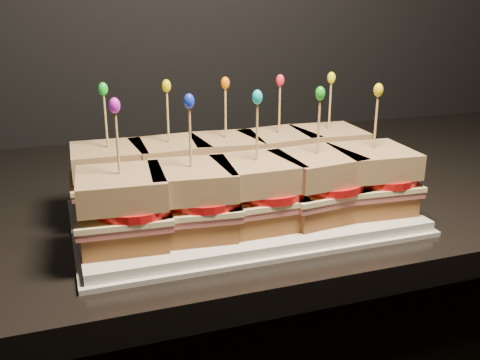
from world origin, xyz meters
name	(u,v)px	position (x,y,z in m)	size (l,w,h in m)	color
granite_slab	(72,209)	(0.06, 1.67, 0.88)	(2.32, 0.69, 0.04)	black
platter	(240,213)	(0.27, 1.51, 0.91)	(0.42, 0.26, 0.02)	white
platter_rim	(240,217)	(0.27, 1.51, 0.90)	(0.43, 0.27, 0.01)	white
sandwich_0_bread_bot	(112,196)	(0.11, 1.57, 0.93)	(0.09, 0.09, 0.03)	#563616
sandwich_0_ham	(111,185)	(0.11, 1.57, 0.94)	(0.10, 0.10, 0.01)	#BE655A
sandwich_0_cheese	(110,180)	(0.11, 1.57, 0.95)	(0.10, 0.10, 0.01)	#FDEAAA
sandwich_0_tomato	(120,174)	(0.12, 1.56, 0.96)	(0.09, 0.09, 0.01)	red
sandwich_0_bread_top	(109,159)	(0.11, 1.57, 0.98)	(0.09, 0.09, 0.03)	#682F0F
sandwich_0_pick	(106,124)	(0.11, 1.57, 1.03)	(0.00, 0.00, 0.09)	tan
sandwich_0_frill	(103,89)	(0.11, 1.57, 1.07)	(0.01, 0.01, 0.02)	green
sandwich_1_bread_bot	(171,190)	(0.19, 1.57, 0.93)	(0.09, 0.09, 0.03)	#563616
sandwich_1_ham	(170,178)	(0.19, 1.57, 0.94)	(0.10, 0.10, 0.01)	#BE655A
sandwich_1_cheese	(170,173)	(0.19, 1.57, 0.95)	(0.10, 0.10, 0.01)	#FDEAAA
sandwich_1_tomato	(180,169)	(0.20, 1.56, 0.96)	(0.09, 0.09, 0.01)	red
sandwich_1_bread_top	(169,154)	(0.19, 1.57, 0.98)	(0.09, 0.09, 0.03)	#682F0F
sandwich_1_pick	(168,120)	(0.19, 1.57, 1.03)	(0.00, 0.00, 0.09)	tan
sandwich_1_frill	(166,86)	(0.19, 1.57, 1.07)	(0.01, 0.01, 0.02)	yellow
sandwich_2_bread_bot	(226,184)	(0.27, 1.57, 0.93)	(0.09, 0.09, 0.03)	#563616
sandwich_2_ham	(226,173)	(0.27, 1.57, 0.94)	(0.10, 0.10, 0.01)	#BE655A
sandwich_2_cheese	(226,168)	(0.27, 1.57, 0.95)	(0.10, 0.10, 0.01)	#FDEAAA
sandwich_2_tomato	(235,163)	(0.28, 1.56, 0.96)	(0.09, 0.09, 0.01)	red
sandwich_2_bread_top	(226,149)	(0.27, 1.57, 0.98)	(0.09, 0.09, 0.03)	#682F0F
sandwich_2_pick	(226,116)	(0.27, 1.57, 1.03)	(0.00, 0.00, 0.09)	tan
sandwich_2_frill	(225,83)	(0.27, 1.57, 1.07)	(0.01, 0.01, 0.02)	orange
sandwich_3_bread_bot	(278,178)	(0.35, 1.57, 0.93)	(0.09, 0.09, 0.03)	#563616
sandwich_3_ham	(278,167)	(0.35, 1.57, 0.94)	(0.10, 0.10, 0.01)	#BE655A
sandwich_3_cheese	(278,163)	(0.35, 1.57, 0.95)	(0.10, 0.10, 0.01)	#FDEAAA
sandwich_3_tomato	(288,158)	(0.36, 1.56, 0.96)	(0.09, 0.09, 0.01)	red
sandwich_3_bread_top	(279,144)	(0.35, 1.57, 0.98)	(0.09, 0.09, 0.03)	#682F0F
sandwich_3_pick	(279,112)	(0.35, 1.57, 1.03)	(0.00, 0.00, 0.09)	tan
sandwich_3_frill	(280,80)	(0.35, 1.57, 1.07)	(0.01, 0.01, 0.02)	red
sandwich_4_bread_bot	(326,173)	(0.43, 1.57, 0.93)	(0.09, 0.09, 0.03)	#563616
sandwich_4_ham	(327,162)	(0.43, 1.57, 0.94)	(0.10, 0.10, 0.01)	#BE655A
sandwich_4_cheese	(327,158)	(0.43, 1.57, 0.95)	(0.10, 0.10, 0.01)	#FDEAAA
sandwich_4_tomato	(337,153)	(0.44, 1.56, 0.96)	(0.09, 0.09, 0.01)	red
sandwich_4_bread_top	(328,140)	(0.43, 1.57, 0.98)	(0.09, 0.09, 0.03)	#682F0F
sandwich_4_pick	(330,109)	(0.43, 1.57, 1.03)	(0.00, 0.00, 0.09)	tan
sandwich_4_frill	(331,78)	(0.43, 1.57, 1.07)	(0.01, 0.01, 0.02)	yellow
sandwich_5_bread_bot	(124,231)	(0.11, 1.45, 0.93)	(0.09, 0.09, 0.03)	#563616
sandwich_5_ham	(123,217)	(0.11, 1.45, 0.94)	(0.10, 0.10, 0.01)	#BE655A
sandwich_5_cheese	(122,211)	(0.11, 1.45, 0.95)	(0.10, 0.10, 0.01)	#FDEAAA
sandwich_5_tomato	(134,206)	(0.12, 1.44, 0.96)	(0.09, 0.09, 0.01)	red
sandwich_5_bread_top	(121,188)	(0.11, 1.45, 0.98)	(0.09, 0.09, 0.03)	#682F0F
sandwich_5_pick	(118,147)	(0.11, 1.45, 1.03)	(0.00, 0.00, 0.09)	tan
sandwich_5_frill	(115,105)	(0.11, 1.45, 1.07)	(0.01, 0.01, 0.02)	#BF20C4
sandwich_6_bread_bot	(193,222)	(0.19, 1.45, 0.93)	(0.09, 0.09, 0.03)	#563616
sandwich_6_ham	(192,209)	(0.19, 1.45, 0.94)	(0.10, 0.10, 0.01)	#BE655A
sandwich_6_cheese	(192,203)	(0.19, 1.45, 0.95)	(0.10, 0.10, 0.01)	#FDEAAA
sandwich_6_tomato	(203,197)	(0.20, 1.44, 0.96)	(0.09, 0.09, 0.01)	red
sandwich_6_bread_top	(191,180)	(0.19, 1.45, 0.98)	(0.09, 0.09, 0.03)	#682F0F
sandwich_6_pick	(190,141)	(0.19, 1.45, 1.03)	(0.00, 0.00, 0.09)	tan
sandwich_6_frill	(189,101)	(0.19, 1.45, 1.07)	(0.01, 0.01, 0.02)	#152BCE
sandwich_7_bread_bot	(256,213)	(0.27, 1.45, 0.93)	(0.09, 0.09, 0.03)	#563616
sandwich_7_ham	(256,201)	(0.27, 1.45, 0.94)	(0.10, 0.10, 0.01)	#BE655A
sandwich_7_cheese	(256,195)	(0.27, 1.45, 0.95)	(0.10, 0.10, 0.01)	#FDEAAA
sandwich_7_tomato	(268,190)	(0.28, 1.44, 0.96)	(0.09, 0.09, 0.01)	red
sandwich_7_bread_top	(257,173)	(0.27, 1.45, 0.98)	(0.09, 0.09, 0.03)	#682F0F
sandwich_7_pick	(257,136)	(0.27, 1.45, 1.03)	(0.00, 0.00, 0.09)	tan
sandwich_7_frill	(257,97)	(0.27, 1.45, 1.07)	(0.01, 0.01, 0.02)	#10B4BE
sandwich_8_bread_bot	(315,206)	(0.35, 1.45, 0.93)	(0.09, 0.09, 0.03)	#563616
sandwich_8_ham	(316,193)	(0.35, 1.45, 0.94)	(0.10, 0.10, 0.01)	#BE655A
sandwich_8_cheese	(316,188)	(0.35, 1.45, 0.95)	(0.10, 0.10, 0.01)	#FDEAAA
sandwich_8_tomato	(327,183)	(0.36, 1.44, 0.96)	(0.09, 0.09, 0.01)	red
sandwich_8_bread_top	(317,167)	(0.35, 1.45, 0.98)	(0.09, 0.09, 0.03)	#682F0F
sandwich_8_pick	(318,131)	(0.35, 1.45, 1.03)	(0.00, 0.00, 0.09)	tan
sandwich_8_frill	(320,93)	(0.35, 1.45, 1.07)	(0.01, 0.01, 0.02)	green
sandwich_9_bread_bot	(370,198)	(0.43, 1.45, 0.93)	(0.09, 0.09, 0.03)	#563616
sandwich_9_ham	(371,186)	(0.43, 1.45, 0.94)	(0.10, 0.10, 0.01)	#BE655A
sandwich_9_cheese	(371,181)	(0.43, 1.45, 0.95)	(0.10, 0.10, 0.01)	#FDEAAA
sandwich_9_tomato	(382,176)	(0.44, 1.44, 0.96)	(0.09, 0.09, 0.01)	red
sandwich_9_bread_top	(373,161)	(0.43, 1.45, 0.98)	(0.09, 0.09, 0.03)	#682F0F
sandwich_9_pick	(375,126)	(0.43, 1.45, 1.03)	(0.00, 0.00, 0.09)	tan
sandwich_9_frill	(378,90)	(0.43, 1.45, 1.07)	(0.01, 0.01, 0.02)	yellow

